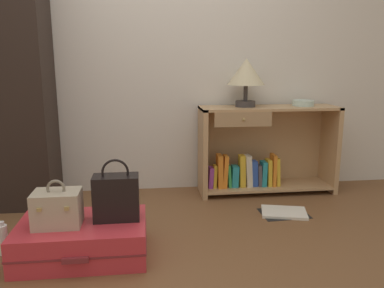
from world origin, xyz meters
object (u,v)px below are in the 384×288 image
object	(u,v)px
bookshelf	(261,152)
open_book_on_floor	(284,213)
bowl	(303,103)
table_lamp	(246,74)
suitcase_large	(83,239)
handbag	(116,197)
train_case	(57,208)
bottle	(3,239)

from	to	relation	value
bookshelf	open_book_on_floor	size ratio (longest dim) A/B	3.09
bowl	open_book_on_floor	distance (m)	1.01
table_lamp	bowl	bearing A→B (deg)	0.51
table_lamp	suitcase_large	world-z (taller)	table_lamp
table_lamp	handbag	bearing A→B (deg)	-135.86
train_case	suitcase_large	bearing A→B (deg)	13.81
handbag	bottle	size ratio (longest dim) A/B	1.80
bottle	handbag	bearing A→B (deg)	-4.73
suitcase_large	bottle	size ratio (longest dim) A/B	3.66
table_lamp	suitcase_large	bearing A→B (deg)	-140.36
handbag	open_book_on_floor	world-z (taller)	handbag
suitcase_large	handbag	distance (m)	0.32
bowl	open_book_on_floor	size ratio (longest dim) A/B	0.49
suitcase_large	bottle	world-z (taller)	suitcase_large
table_lamp	bookshelf	bearing A→B (deg)	-0.14
suitcase_large	open_book_on_floor	bearing A→B (deg)	18.79
bowl	bottle	distance (m)	2.53
handbag	bottle	world-z (taller)	handbag
bookshelf	bottle	distance (m)	2.13
bookshelf	train_case	size ratio (longest dim) A/B	4.33
bowl	bottle	world-z (taller)	bowl
train_case	bottle	bearing A→B (deg)	162.85
bowl	suitcase_large	size ratio (longest dim) A/B	0.25
bowl	handbag	size ratio (longest dim) A/B	0.51
train_case	open_book_on_floor	world-z (taller)	train_case
train_case	open_book_on_floor	distance (m)	1.67
suitcase_large	bottle	bearing A→B (deg)	170.66
bowl	bottle	xyz separation A→B (m)	(-2.24, -0.95, -0.69)
table_lamp	handbag	xyz separation A→B (m)	(-1.04, -1.01, -0.69)
open_book_on_floor	bottle	bearing A→B (deg)	-168.02
bookshelf	bottle	xyz separation A→B (m)	(-1.88, -0.95, -0.26)
handbag	bookshelf	bearing A→B (deg)	40.08
suitcase_large	handbag	xyz separation A→B (m)	(0.21, 0.02, 0.25)
bowl	handbag	bearing A→B (deg)	-146.97
handbag	table_lamp	bearing A→B (deg)	44.14
bowl	bookshelf	bearing A→B (deg)	-179.20
table_lamp	bottle	distance (m)	2.18
bookshelf	handbag	distance (m)	1.56
train_case	handbag	world-z (taller)	handbag
handbag	train_case	bearing A→B (deg)	-170.79
bowl	bottle	bearing A→B (deg)	-156.99
bowl	open_book_on_floor	bearing A→B (deg)	-121.19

